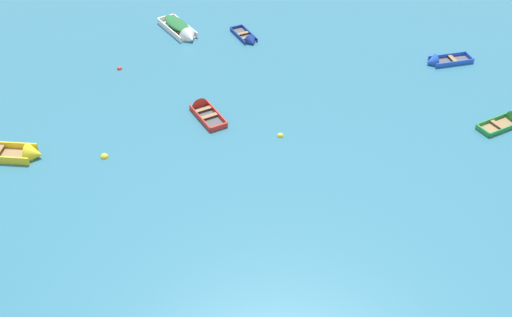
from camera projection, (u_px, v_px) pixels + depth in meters
rowboat_deep_blue_near_left at (249, 39)px, 41.08m from camera, size 2.28×2.71×0.84m
rowboat_green_far_right at (509, 121)px, 33.65m from camera, size 2.76×2.44×0.94m
rowboat_red_center at (202, 108)px, 34.59m from camera, size 2.64×2.95×0.98m
rowboat_blue_midfield_right at (439, 61)px, 38.72m from camera, size 3.13×2.09×0.96m
rowboat_white_back_row_center at (182, 30)px, 41.71m from camera, size 3.55×3.77×1.19m
rowboat_yellow_cluster_outer at (20, 154)px, 31.26m from camera, size 3.92×1.49×1.14m
mooring_buoy_between_boats_right at (120, 69)px, 38.26m from camera, size 0.32×0.32×0.32m
mooring_buoy_central at (105, 157)px, 31.36m from camera, size 0.41×0.41×0.41m
mooring_buoy_outer_edge at (280, 136)px, 32.78m from camera, size 0.34×0.34×0.34m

